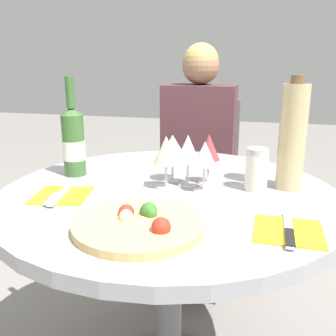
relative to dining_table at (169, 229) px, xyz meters
name	(u,v)px	position (x,y,z in m)	size (l,w,h in m)	color
dining_table	(169,229)	(0.00, 0.00, 0.00)	(1.00, 1.00, 0.71)	slate
chair_behind_diner	(200,186)	(-0.04, 0.86, -0.15)	(0.37, 0.37, 0.89)	slate
seated_diner	(196,179)	(-0.04, 0.72, -0.07)	(0.35, 0.43, 1.16)	#512D33
pizza_large	(139,223)	(0.00, -0.28, 0.14)	(0.30, 0.30, 0.05)	#DBB26B
wine_bottle	(73,141)	(-0.34, 0.07, 0.24)	(0.07, 0.07, 0.32)	#38602D
tall_carafe	(293,137)	(0.34, 0.10, 0.28)	(0.08, 0.08, 0.33)	tan
sugar_shaker	(256,170)	(0.25, 0.06, 0.19)	(0.07, 0.07, 0.13)	silver
wine_glass_back_right	(209,148)	(0.10, 0.09, 0.24)	(0.07, 0.07, 0.16)	silver
wine_glass_back_left	(173,146)	(-0.01, 0.09, 0.24)	(0.08, 0.08, 0.15)	silver
wine_glass_front_left	(166,151)	(-0.01, 0.01, 0.24)	(0.07, 0.07, 0.16)	silver
wine_glass_center	(188,149)	(0.05, 0.05, 0.24)	(0.07, 0.07, 0.16)	silver
wine_glass_front_right	(205,155)	(0.10, 0.01, 0.24)	(0.07, 0.07, 0.15)	silver
place_setting_left	(61,195)	(-0.28, -0.13, 0.13)	(0.18, 0.19, 0.01)	yellow
place_setting_right	(288,231)	(0.33, -0.22, 0.13)	(0.15, 0.19, 0.01)	yellow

